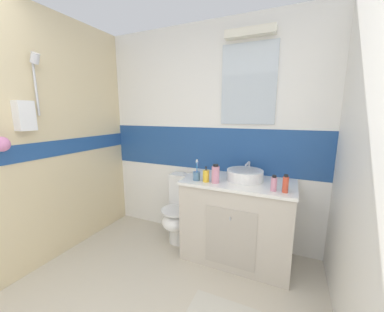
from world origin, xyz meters
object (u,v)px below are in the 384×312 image
at_px(deodorant_spray_can, 286,184).
at_px(soap_dispenser, 206,176).
at_px(toilet, 180,211).
at_px(lotion_bottle_short, 274,184).
at_px(sink_basin, 245,175).
at_px(toothbrush_cup, 197,175).
at_px(mouthwash_bottle, 216,174).

bearing_deg(deodorant_spray_can, soap_dispenser, 179.03).
distance_m(toilet, lotion_bottle_short, 1.19).
relative_size(toilet, lotion_bottle_short, 5.73).
bearing_deg(sink_basin, deodorant_spray_can, -30.04).
relative_size(toilet, toothbrush_cup, 3.77).
bearing_deg(deodorant_spray_can, toothbrush_cup, 178.74).
height_order(toothbrush_cup, mouthwash_bottle, toothbrush_cup).
relative_size(sink_basin, deodorant_spray_can, 2.56).
xyz_separation_m(toothbrush_cup, lotion_bottle_short, (0.73, -0.01, 0.01)).
relative_size(soap_dispenser, deodorant_spray_can, 0.99).
relative_size(toothbrush_cup, deodorant_spray_can, 1.34).
bearing_deg(toilet, lotion_bottle_short, -12.77).
height_order(sink_basin, lotion_bottle_short, sink_basin).
distance_m(toilet, mouthwash_bottle, 0.79).
height_order(sink_basin, mouthwash_bottle, mouthwash_bottle).
bearing_deg(mouthwash_bottle, sink_basin, 40.11).
distance_m(toilet, deodorant_spray_can, 1.28).
relative_size(sink_basin, lotion_bottle_short, 2.89).
relative_size(toilet, mouthwash_bottle, 4.36).
height_order(toilet, mouthwash_bottle, mouthwash_bottle).
relative_size(sink_basin, mouthwash_bottle, 2.20).
bearing_deg(soap_dispenser, mouthwash_bottle, 2.98).
xyz_separation_m(toilet, soap_dispenser, (0.40, -0.23, 0.54)).
bearing_deg(deodorant_spray_can, lotion_bottle_short, 176.31).
xyz_separation_m(soap_dispenser, lotion_bottle_short, (0.63, -0.01, 0.01)).
height_order(sink_basin, toothbrush_cup, toothbrush_cup).
bearing_deg(sink_basin, toilet, 178.58).
bearing_deg(toilet, toothbrush_cup, -36.34).
bearing_deg(toilet, soap_dispenser, -29.42).
relative_size(toothbrush_cup, soap_dispenser, 1.35).
xyz_separation_m(mouthwash_bottle, deodorant_spray_can, (0.63, -0.02, -0.01)).
bearing_deg(lotion_bottle_short, toothbrush_cup, 179.05).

